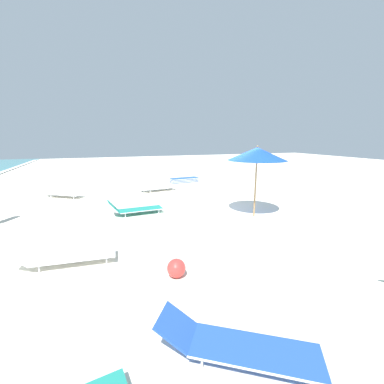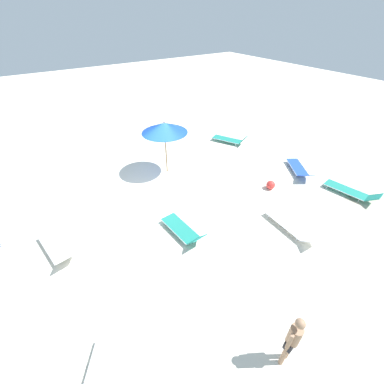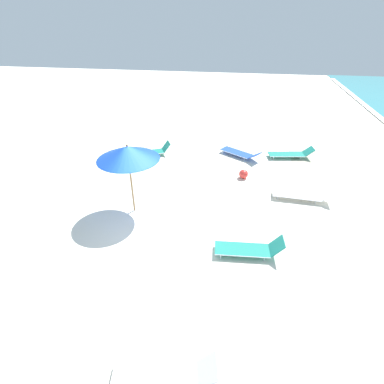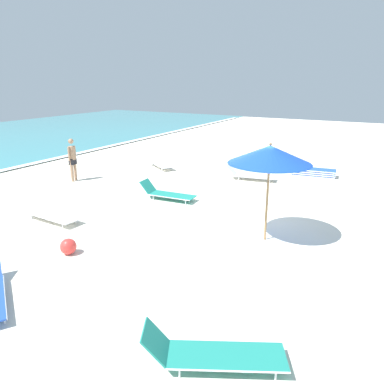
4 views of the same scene
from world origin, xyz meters
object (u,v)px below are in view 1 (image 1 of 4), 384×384
Objects in this scene: sun_lounger_under_umbrella at (64,256)px; sun_lounger_near_water_right at (156,187)px; sun_lounger_near_water_left at (237,345)px; sun_lounger_mid_beach_solo at (62,193)px; beach_umbrella at (257,154)px; lounger_stack at (184,180)px; sun_lounger_beside_umbrella at (135,209)px; beach_ball at (176,268)px.

sun_lounger_near_water_right reaches higher than sun_lounger_under_umbrella.
sun_lounger_near_water_left is 1.03× the size of sun_lounger_mid_beach_solo.
sun_lounger_near_water_left is at bearing 145.28° from beach_umbrella.
sun_lounger_near_water_right is at bearing -57.65° from sun_lounger_mid_beach_solo.
sun_lounger_beside_umbrella reaches higher than lounger_stack.
sun_lounger_near_water_right is at bearing 24.26° from beach_umbrella.
beach_umbrella reaches higher than lounger_stack.
sun_lounger_mid_beach_solo is at bearing 10.92° from sun_lounger_under_umbrella.
beach_ball is (-3.12, 3.89, -2.08)m from beach_umbrella.
sun_lounger_mid_beach_solo reaches higher than sun_lounger_under_umbrella.
sun_lounger_near_water_left is 2.22m from beach_ball.
lounger_stack is 7.05m from sun_lounger_mid_beach_solo.
beach_umbrella is 6.46m from sun_lounger_near_water_right.
lounger_stack is 11.25m from beach_ball.
sun_lounger_near_water_right is (3.91, -1.62, -0.00)m from sun_lounger_beside_umbrella.
sun_lounger_under_umbrella is at bearing 67.66° from sun_lounger_near_water_left.
sun_lounger_mid_beach_solo reaches higher than sun_lounger_near_water_left.
sun_lounger_near_water_left is at bearing -141.95° from sun_lounger_under_umbrella.
beach_umbrella reaches higher than sun_lounger_beside_umbrella.
sun_lounger_beside_umbrella is 7.02m from sun_lounger_near_water_left.
sun_lounger_near_water_right is (-1.96, 2.21, 0.05)m from lounger_stack.
sun_lounger_beside_umbrella is at bearing -27.04° from sun_lounger_under_umbrella.
sun_lounger_near_water_right reaches higher than beach_ball.
beach_umbrella is at bearing -51.21° from beach_ball.
beach_umbrella reaches higher than sun_lounger_mid_beach_solo.
sun_lounger_near_water_left is at bearing -128.74° from sun_lounger_mid_beach_solo.
sun_lounger_beside_umbrella reaches higher than sun_lounger_near_water_left.
sun_lounger_beside_umbrella is 5.03m from sun_lounger_mid_beach_solo.
beach_umbrella reaches higher than beach_ball.
lounger_stack is 7.01m from sun_lounger_beside_umbrella.
sun_lounger_near_water_left is 5.37× the size of beach_ball.
beach_ball reaches higher than lounger_stack.
sun_lounger_mid_beach_solo is (5.72, 7.12, -2.06)m from beach_umbrella.
lounger_stack is 0.90× the size of sun_lounger_near_water_left.
sun_lounger_near_water_left is at bearing 179.30° from sun_lounger_beside_umbrella.
sun_lounger_beside_umbrella is (-5.87, 3.83, 0.06)m from lounger_stack.
beach_umbrella is 1.22× the size of sun_lounger_near_water_left.
sun_lounger_near_water_right is (5.58, 2.52, -2.06)m from beach_umbrella.
sun_lounger_under_umbrella is 1.07× the size of sun_lounger_near_water_left.
beach_umbrella is 1.35× the size of lounger_stack.
sun_lounger_mid_beach_solo is at bearing 79.04° from sun_lounger_near_water_right.
beach_umbrella is 5.40m from beach_ball.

